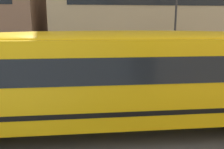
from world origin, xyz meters
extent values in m
plane|color=#4C4C4F|center=(0.00, 0.00, 0.00)|extent=(400.00, 400.00, 0.00)
cube|color=gray|center=(0.00, 7.62, 0.01)|extent=(120.00, 3.00, 0.01)
cube|color=silver|center=(0.00, 0.00, 0.00)|extent=(110.00, 0.16, 0.01)
cube|color=yellow|center=(-1.41, -1.87, 1.68)|extent=(11.59, 2.77, 2.31)
cube|color=black|center=(-1.41, -1.87, 2.10)|extent=(10.89, 2.80, 0.67)
cube|color=black|center=(-1.41, -1.87, 1.00)|extent=(11.61, 2.80, 0.13)
ellipsoid|color=yellow|center=(-1.41, -1.87, 2.84)|extent=(11.12, 2.55, 0.38)
cylinder|color=red|center=(-5.13, -0.42, 1.56)|extent=(0.47, 0.47, 0.03)
cylinder|color=#38383D|center=(3.42, 6.92, 3.25)|extent=(0.14, 0.14, 6.50)
cube|color=black|center=(3.73, 9.10, 1.92)|extent=(15.28, 0.04, 1.10)
camera|label=1|loc=(-2.30, -8.62, 3.21)|focal=37.47mm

